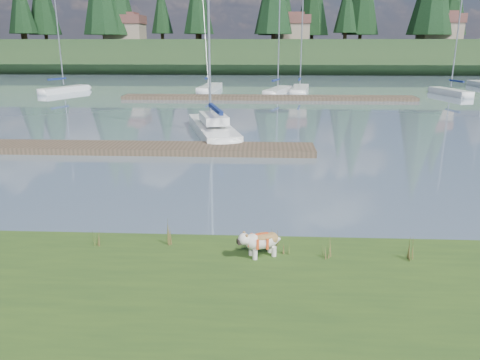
{
  "coord_description": "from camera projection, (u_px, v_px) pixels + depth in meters",
  "views": [
    {
      "loc": [
        1.62,
        -12.14,
        4.93
      ],
      "look_at": [
        1.04,
        -0.5,
        1.48
      ],
      "focal_mm": 35.0,
      "sensor_mm": 36.0,
      "label": 1
    }
  ],
  "objects": [
    {
      "name": "weed_0",
      "position": [
        167.0,
        232.0,
        10.94
      ],
      "size": [
        0.17,
        0.14,
        0.71
      ],
      "color": "#475B23",
      "rests_on": "bank"
    },
    {
      "name": "ridge",
      "position": [
        255.0,
        56.0,
        82.3
      ],
      "size": [
        200.0,
        20.0,
        5.0
      ],
      "primitive_type": "cube",
      "color": "#1E3319",
      "rests_on": "ground"
    },
    {
      "name": "weed_1",
      "position": [
        274.0,
        238.0,
        10.93
      ],
      "size": [
        0.17,
        0.14,
        0.4
      ],
      "color": "#475B23",
      "rests_on": "bank"
    },
    {
      "name": "bulldog",
      "position": [
        261.0,
        240.0,
        10.32
      ],
      "size": [
        1.01,
        0.67,
        0.6
      ],
      "rotation": [
        0.0,
        0.0,
        3.54
      ],
      "color": "silver",
      "rests_on": "bank"
    },
    {
      "name": "house_0",
      "position": [
        125.0,
        27.0,
        79.12
      ],
      "size": [
        6.3,
        5.3,
        4.65
      ],
      "color": "gray",
      "rests_on": "ridge"
    },
    {
      "name": "weed_4",
      "position": [
        287.0,
        247.0,
        10.51
      ],
      "size": [
        0.17,
        0.14,
        0.37
      ],
      "color": "#475B23",
      "rests_on": "bank"
    },
    {
      "name": "conifer_1",
      "position": [
        21.0,
        3.0,
        79.81
      ],
      "size": [
        4.4,
        4.4,
        11.3
      ],
      "color": "#382619",
      "rests_on": "ridge"
    },
    {
      "name": "sailboat_bg_2",
      "position": [
        279.0,
        90.0,
        46.44
      ],
      "size": [
        3.25,
        6.98,
        10.46
      ],
      "rotation": [
        0.0,
        0.0,
        1.28
      ],
      "color": "white",
      "rests_on": "ground"
    },
    {
      "name": "sailboat_main",
      "position": [
        211.0,
        125.0,
        26.48
      ],
      "size": [
        3.97,
        8.92,
        12.64
      ],
      "rotation": [
        0.0,
        0.0,
        1.84
      ],
      "color": "white",
      "rests_on": "ground"
    },
    {
      "name": "conifer_3",
      "position": [
        196.0,
        0.0,
        79.2
      ],
      "size": [
        4.84,
        4.84,
        12.25
      ],
      "color": "#382619",
      "rests_on": "ridge"
    },
    {
      "name": "house_2",
      "position": [
        440.0,
        26.0,
        75.66
      ],
      "size": [
        6.3,
        5.3,
        4.65
      ],
      "color": "gray",
      "rests_on": "ridge"
    },
    {
      "name": "dock_far",
      "position": [
        268.0,
        98.0,
        41.69
      ],
      "size": [
        26.0,
        2.2,
        0.3
      ],
      "primitive_type": "cube",
      "color": "#4C3D2C",
      "rests_on": "ground"
    },
    {
      "name": "sailboat_bg_3",
      "position": [
        300.0,
        88.0,
        47.92
      ],
      "size": [
        2.48,
        7.94,
        11.49
      ],
      "rotation": [
        0.0,
        0.0,
        1.45
      ],
      "color": "white",
      "rests_on": "ground"
    },
    {
      "name": "conifer_5",
      "position": [
        347.0,
        4.0,
        76.34
      ],
      "size": [
        3.96,
        3.96,
        10.35
      ],
      "color": "#382619",
      "rests_on": "ridge"
    },
    {
      "name": "bank",
      "position": [
        156.0,
        358.0,
        7.31
      ],
      "size": [
        60.0,
        9.0,
        0.35
      ],
      "primitive_type": "cube",
      "color": "#304C19",
      "rests_on": "ground"
    },
    {
      "name": "weed_2",
      "position": [
        326.0,
        248.0,
        10.29
      ],
      "size": [
        0.17,
        0.14,
        0.53
      ],
      "color": "#475B23",
      "rests_on": "bank"
    },
    {
      "name": "sailboat_bg_0",
      "position": [
        68.0,
        89.0,
        47.59
      ],
      "size": [
        3.75,
        6.33,
        9.43
      ],
      "rotation": [
        0.0,
        0.0,
        1.15
      ],
      "color": "white",
      "rests_on": "ground"
    },
    {
      "name": "weed_5",
      "position": [
        413.0,
        248.0,
        10.15
      ],
      "size": [
        0.17,
        0.14,
        0.68
      ],
      "color": "#475B23",
      "rests_on": "bank"
    },
    {
      "name": "sailboat_bg_4",
      "position": [
        447.0,
        91.0,
        45.34
      ],
      "size": [
        2.54,
        6.42,
        9.49
      ],
      "rotation": [
        0.0,
        0.0,
        1.78
      ],
      "color": "white",
      "rests_on": "ground"
    },
    {
      "name": "ground",
      "position": [
        245.0,
        99.0,
        41.83
      ],
      "size": [
        200.0,
        200.0,
        0.0
      ],
      "primitive_type": "plane",
      "color": "#788EA0",
      "rests_on": "ground"
    },
    {
      "name": "mud_lip",
      "position": [
        196.0,
        247.0,
        11.55
      ],
      "size": [
        60.0,
        0.5,
        0.14
      ],
      "primitive_type": "cube",
      "color": "#33281C",
      "rests_on": "ground"
    },
    {
      "name": "sailboat_bg_1",
      "position": [
        211.0,
        87.0,
        49.53
      ],
      "size": [
        2.09,
        7.7,
        11.38
      ],
      "rotation": [
        0.0,
        0.0,
        1.49
      ],
      "color": "white",
      "rests_on": "ground"
    },
    {
      "name": "weed_3",
      "position": [
        97.0,
        237.0,
        10.91
      ],
      "size": [
        0.17,
        0.14,
        0.46
      ],
      "color": "#475B23",
      "rests_on": "bank"
    },
    {
      "name": "dock_near",
      "position": [
        143.0,
        148.0,
        21.87
      ],
      "size": [
        16.0,
        2.0,
        0.3
      ],
      "primitive_type": "cube",
      "color": "#4C3D2C",
      "rests_on": "ground"
    },
    {
      "name": "house_1",
      "position": [
        291.0,
        27.0,
        78.73
      ],
      "size": [
        6.3,
        5.3,
        4.65
      ],
      "color": "gray",
      "rests_on": "ridge"
    }
  ]
}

